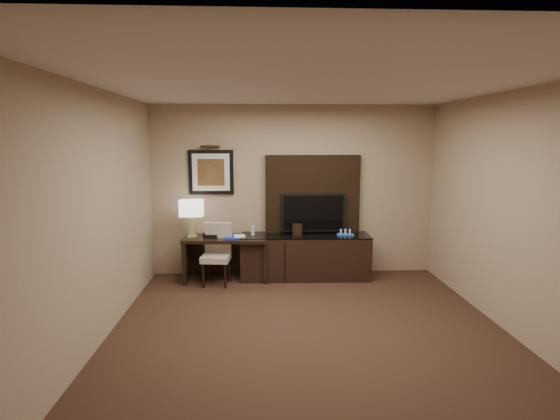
{
  "coord_description": "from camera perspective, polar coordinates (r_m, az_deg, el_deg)",
  "views": [
    {
      "loc": [
        -0.55,
        -4.42,
        2.16
      ],
      "look_at": [
        -0.25,
        1.8,
        1.15
      ],
      "focal_mm": 28.0,
      "sensor_mm": 36.0,
      "label": 1
    }
  ],
  "objects": [
    {
      "name": "floor",
      "position": [
        4.95,
        4.08,
        -16.74
      ],
      "size": [
        4.5,
        5.0,
        0.01
      ],
      "primitive_type": "cube",
      "color": "#321D16",
      "rests_on": "ground"
    },
    {
      "name": "wall_right",
      "position": [
        5.29,
        29.22,
        -0.76
      ],
      "size": [
        0.01,
        5.0,
        2.7
      ],
      "primitive_type": "cube",
      "color": "gray",
      "rests_on": "floor"
    },
    {
      "name": "desk_chair",
      "position": [
        6.61,
        -8.34,
        -6.11
      ],
      "size": [
        0.45,
        0.51,
        0.85
      ],
      "primitive_type": null,
      "rotation": [
        0.0,
        0.0,
        -0.11
      ],
      "color": "beige",
      "rests_on": "floor"
    },
    {
      "name": "tv",
      "position": [
        6.91,
        4.34,
        -0.31
      ],
      "size": [
        1.0,
        0.08,
        0.6
      ],
      "primitive_type": "cube",
      "color": "black",
      "rests_on": "tv_wall_panel"
    },
    {
      "name": "desk_phone",
      "position": [
        6.76,
        -9.04,
        -3.07
      ],
      "size": [
        0.22,
        0.2,
        0.11
      ],
      "primitive_type": null,
      "rotation": [
        0.0,
        0.0,
        -0.03
      ],
      "color": "black",
      "rests_on": "desk"
    },
    {
      "name": "ice_bucket",
      "position": [
        6.75,
        2.27,
        -2.59
      ],
      "size": [
        0.2,
        0.2,
        0.18
      ],
      "primitive_type": "cylinder",
      "rotation": [
        0.0,
        0.0,
        -0.31
      ],
      "color": "black",
      "rests_on": "credenza"
    },
    {
      "name": "table_lamp",
      "position": [
        6.8,
        -11.46,
        -1.12
      ],
      "size": [
        0.38,
        0.28,
        0.56
      ],
      "primitive_type": null,
      "rotation": [
        0.0,
        0.0,
        -0.25
      ],
      "color": "tan",
      "rests_on": "desk"
    },
    {
      "name": "blue_folder",
      "position": [
        6.69,
        -6.24,
        -3.53
      ],
      "size": [
        0.25,
        0.32,
        0.02
      ],
      "primitive_type": "cube",
      "rotation": [
        0.0,
        0.0,
        -0.06
      ],
      "color": "#1B24B0",
      "rests_on": "desk"
    },
    {
      "name": "minibar_tray",
      "position": [
        6.85,
        8.54,
        -2.91
      ],
      "size": [
        0.27,
        0.19,
        0.09
      ],
      "primitive_type": null,
      "rotation": [
        0.0,
        0.0,
        -0.15
      ],
      "color": "blue",
      "rests_on": "credenza"
    },
    {
      "name": "desk",
      "position": [
        6.83,
        -7.07,
        -6.3
      ],
      "size": [
        1.3,
        0.63,
        0.68
      ],
      "primitive_type": "cube",
      "rotation": [
        0.0,
        0.0,
        -0.07
      ],
      "color": "black",
      "rests_on": "floor"
    },
    {
      "name": "wall_front",
      "position": [
        2.15,
        12.65,
        -13.07
      ],
      "size": [
        4.5,
        0.01,
        2.7
      ],
      "primitive_type": "cube",
      "color": "gray",
      "rests_on": "floor"
    },
    {
      "name": "credenza",
      "position": [
        6.9,
        3.28,
        -6.06
      ],
      "size": [
        2.01,
        0.61,
        0.69
      ],
      "primitive_type": "cube",
      "rotation": [
        0.0,
        0.0,
        -0.03
      ],
      "color": "black",
      "rests_on": "floor"
    },
    {
      "name": "artwork",
      "position": [
        6.95,
        -8.99,
        4.9
      ],
      "size": [
        0.7,
        0.04,
        0.7
      ],
      "primitive_type": "cube",
      "color": "black",
      "rests_on": "wall_back"
    },
    {
      "name": "book",
      "position": [
        6.68,
        -6.03,
        -2.64
      ],
      "size": [
        0.17,
        0.04,
        0.23
      ],
      "primitive_type": "imported",
      "rotation": [
        0.0,
        0.0,
        0.12
      ],
      "color": "#AFA389",
      "rests_on": "desk"
    },
    {
      "name": "picture_light",
      "position": [
        6.9,
        -9.1,
        8.19
      ],
      "size": [
        0.04,
        0.04,
        0.3
      ],
      "primitive_type": "cylinder",
      "color": "#3B2813",
      "rests_on": "wall_back"
    },
    {
      "name": "water_bottle",
      "position": [
        6.79,
        -3.58,
        -2.69
      ],
      "size": [
        0.07,
        0.07,
        0.16
      ],
      "primitive_type": "cylinder",
      "rotation": [
        0.0,
        0.0,
        -0.23
      ],
      "color": "silver",
      "rests_on": "desk"
    },
    {
      "name": "wall_left",
      "position": [
        4.8,
        -23.45,
        -1.26
      ],
      "size": [
        0.01,
        5.0,
        2.7
      ],
      "primitive_type": "cube",
      "color": "gray",
      "rests_on": "floor"
    },
    {
      "name": "ceiling",
      "position": [
        4.49,
        4.49,
        16.11
      ],
      "size": [
        4.5,
        5.0,
        0.01
      ],
      "primitive_type": "cube",
      "color": "silver",
      "rests_on": "wall_back"
    },
    {
      "name": "wall_back",
      "position": [
        6.99,
        1.77,
        2.55
      ],
      "size": [
        4.5,
        0.01,
        2.7
      ],
      "primitive_type": "cube",
      "color": "gray",
      "rests_on": "floor"
    },
    {
      "name": "tv_wall_panel",
      "position": [
        6.97,
        4.26,
        1.85
      ],
      "size": [
        1.5,
        0.12,
        1.3
      ],
      "primitive_type": "cube",
      "color": "black",
      "rests_on": "wall_back"
    }
  ]
}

